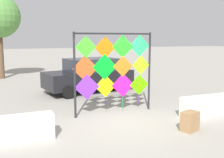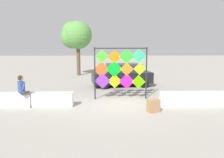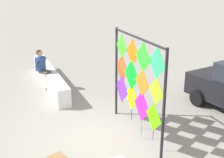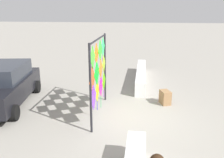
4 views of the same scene
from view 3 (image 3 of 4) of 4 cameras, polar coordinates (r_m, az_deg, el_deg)
name	(u,v)px [view 3 (image 3 of 4)]	position (r m, az deg, el deg)	size (l,w,h in m)	color
ground	(92,137)	(8.55, -3.66, -10.52)	(120.00, 120.00, 0.00)	#9E998E
plaza_ledge_left	(50,78)	(12.27, -11.32, 0.25)	(4.72, 0.44, 0.65)	white
kite_display_rack	(137,78)	(8.10, 4.51, 0.21)	(2.79, 0.09, 2.71)	#232328
seated_vendor	(43,66)	(11.83, -12.58, 2.27)	(0.72, 0.69, 1.50)	#666056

